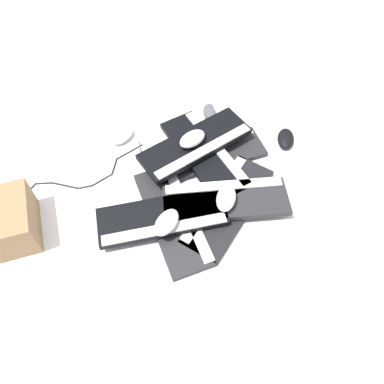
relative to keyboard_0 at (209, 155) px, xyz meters
name	(u,v)px	position (x,y,z in m)	size (l,w,h in m)	color
ground_plane	(210,190)	(-0.16, 0.01, -0.01)	(3.20, 3.20, 0.00)	white
keyboard_0	(209,155)	(0.00, 0.00, 0.00)	(0.27, 0.46, 0.03)	#232326
keyboard_1	(173,217)	(-0.27, 0.15, 0.00)	(0.46, 0.28, 0.03)	#232326
keyboard_2	(228,206)	(-0.24, -0.05, 0.00)	(0.45, 0.38, 0.03)	black
keyboard_3	(205,154)	(-0.02, 0.02, 0.03)	(0.46, 0.33, 0.03)	black
keyboard_4	(162,217)	(-0.29, 0.19, 0.03)	(0.22, 0.46, 0.03)	black
keyboard_5	(196,144)	(0.01, 0.05, 0.06)	(0.36, 0.45, 0.03)	black
keyboard_6	(226,200)	(-0.23, -0.04, 0.03)	(0.16, 0.44, 0.03)	#232326
mouse_0	(122,136)	(0.12, 0.34, 0.01)	(0.11, 0.07, 0.04)	silver
mouse_1	(226,198)	(-0.25, -0.04, 0.07)	(0.11, 0.07, 0.04)	silver
mouse_2	(231,128)	(0.13, -0.11, 0.01)	(0.11, 0.07, 0.04)	black
mouse_3	(211,113)	(0.23, -0.03, 0.01)	(0.11, 0.07, 0.04)	#4C4C51
mouse_4	(167,222)	(-0.33, 0.17, 0.07)	(0.11, 0.07, 0.04)	silver
mouse_5	(286,139)	(0.06, -0.32, 0.01)	(0.11, 0.07, 0.04)	black
mouse_6	(220,112)	(0.23, -0.07, 0.01)	(0.11, 0.07, 0.04)	#B7B7BC
mouse_7	(192,139)	(0.00, 0.06, 0.10)	(0.11, 0.07, 0.04)	#B7B7BC
cable_0	(181,164)	(-0.03, 0.11, -0.01)	(0.19, 0.40, 0.01)	#59595B
cable_1	(50,196)	(-0.15, 0.60, -0.01)	(0.52, 0.64, 0.01)	black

